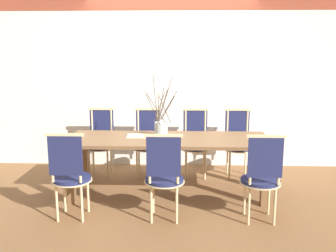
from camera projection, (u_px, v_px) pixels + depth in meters
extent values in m
plane|color=brown|center=(168.00, 194.00, 4.70)|extent=(16.00, 16.00, 0.00)
cube|color=silver|center=(171.00, 90.00, 5.72)|extent=(12.00, 0.06, 2.35)
cube|color=brown|center=(168.00, 140.00, 4.56)|extent=(2.46, 0.85, 0.04)
cube|color=brown|center=(71.00, 175.00, 4.36)|extent=(0.09, 0.09, 0.68)
cube|color=brown|center=(265.00, 177.00, 4.28)|extent=(0.09, 0.09, 0.68)
cube|color=brown|center=(84.00, 160.00, 4.98)|extent=(0.09, 0.09, 0.68)
cube|color=brown|center=(255.00, 161.00, 4.91)|extent=(0.09, 0.09, 0.68)
cylinder|color=#1E234C|center=(72.00, 178.00, 3.97)|extent=(0.40, 0.40, 0.04)
cylinder|color=beige|center=(72.00, 180.00, 3.97)|extent=(0.43, 0.43, 0.01)
cylinder|color=beige|center=(65.00, 194.00, 4.15)|extent=(0.03, 0.03, 0.42)
cylinder|color=beige|center=(88.00, 194.00, 4.14)|extent=(0.03, 0.03, 0.42)
cylinder|color=beige|center=(57.00, 203.00, 3.89)|extent=(0.03, 0.03, 0.42)
cylinder|color=beige|center=(82.00, 203.00, 3.88)|extent=(0.03, 0.03, 0.42)
cylinder|color=beige|center=(52.00, 158.00, 3.75)|extent=(0.03, 0.03, 0.51)
cylinder|color=beige|center=(79.00, 158.00, 3.74)|extent=(0.03, 0.03, 0.51)
cube|color=#1E234C|center=(65.00, 156.00, 3.74)|extent=(0.34, 0.02, 0.41)
cube|color=beige|center=(64.00, 135.00, 3.70)|extent=(0.38, 0.03, 0.03)
cylinder|color=#1E234C|center=(164.00, 179.00, 3.94)|extent=(0.40, 0.40, 0.04)
cylinder|color=beige|center=(164.00, 182.00, 3.94)|extent=(0.43, 0.43, 0.01)
cylinder|color=beige|center=(153.00, 195.00, 4.11)|extent=(0.03, 0.03, 0.42)
cylinder|color=beige|center=(177.00, 195.00, 4.10)|extent=(0.03, 0.03, 0.42)
cylinder|color=beige|center=(151.00, 204.00, 3.86)|extent=(0.03, 0.03, 0.42)
cylinder|color=beige|center=(177.00, 205.00, 3.85)|extent=(0.03, 0.03, 0.42)
cylinder|color=beige|center=(149.00, 159.00, 3.72)|extent=(0.03, 0.03, 0.51)
cylinder|color=beige|center=(178.00, 159.00, 3.71)|extent=(0.03, 0.03, 0.51)
cube|color=#1E234C|center=(164.00, 157.00, 3.70)|extent=(0.34, 0.02, 0.41)
cube|color=beige|center=(164.00, 136.00, 3.67)|extent=(0.38, 0.03, 0.03)
cylinder|color=#1E234C|center=(260.00, 181.00, 3.90)|extent=(0.40, 0.40, 0.04)
cylinder|color=beige|center=(260.00, 183.00, 3.91)|extent=(0.43, 0.43, 0.01)
cylinder|color=beige|center=(245.00, 196.00, 4.08)|extent=(0.03, 0.03, 0.42)
cylinder|color=beige|center=(269.00, 196.00, 4.07)|extent=(0.03, 0.03, 0.42)
cylinder|color=beige|center=(249.00, 206.00, 3.82)|extent=(0.03, 0.03, 0.42)
cylinder|color=beige|center=(275.00, 206.00, 3.81)|extent=(0.03, 0.03, 0.42)
cylinder|color=beige|center=(251.00, 160.00, 3.68)|extent=(0.03, 0.03, 0.51)
cylinder|color=beige|center=(280.00, 160.00, 3.67)|extent=(0.03, 0.03, 0.51)
cube|color=#1E234C|center=(265.00, 158.00, 3.67)|extent=(0.34, 0.02, 0.41)
cube|color=beige|center=(266.00, 137.00, 3.63)|extent=(0.38, 0.03, 0.03)
cylinder|color=#1E234C|center=(100.00, 146.00, 5.33)|extent=(0.40, 0.40, 0.04)
cylinder|color=beige|center=(100.00, 148.00, 5.33)|extent=(0.43, 0.43, 0.01)
cylinder|color=beige|center=(108.00, 164.00, 5.24)|extent=(0.03, 0.03, 0.42)
cylinder|color=beige|center=(89.00, 164.00, 5.25)|extent=(0.03, 0.03, 0.42)
cylinder|color=beige|center=(111.00, 159.00, 5.49)|extent=(0.03, 0.03, 0.42)
cylinder|color=beige|center=(94.00, 159.00, 5.50)|extent=(0.03, 0.03, 0.42)
cylinder|color=beige|center=(111.00, 125.00, 5.44)|extent=(0.03, 0.03, 0.51)
cylinder|color=beige|center=(92.00, 125.00, 5.45)|extent=(0.03, 0.03, 0.51)
cube|color=#1E234C|center=(102.00, 123.00, 5.44)|extent=(0.34, 0.02, 0.41)
cube|color=beige|center=(101.00, 109.00, 5.39)|extent=(0.38, 0.03, 0.03)
cylinder|color=#1E234C|center=(147.00, 146.00, 5.30)|extent=(0.40, 0.40, 0.04)
cylinder|color=beige|center=(147.00, 148.00, 5.31)|extent=(0.43, 0.43, 0.01)
cylinder|color=beige|center=(156.00, 165.00, 5.21)|extent=(0.03, 0.03, 0.42)
cylinder|color=beige|center=(137.00, 164.00, 5.22)|extent=(0.03, 0.03, 0.42)
cylinder|color=beige|center=(157.00, 159.00, 5.47)|extent=(0.03, 0.03, 0.42)
cylinder|color=beige|center=(139.00, 159.00, 5.48)|extent=(0.03, 0.03, 0.42)
cylinder|color=beige|center=(158.00, 125.00, 5.41)|extent=(0.03, 0.03, 0.51)
cylinder|color=beige|center=(138.00, 125.00, 5.42)|extent=(0.03, 0.03, 0.51)
cube|color=#1E234C|center=(148.00, 124.00, 5.42)|extent=(0.34, 0.02, 0.41)
cube|color=beige|center=(148.00, 109.00, 5.37)|extent=(0.38, 0.03, 0.03)
cylinder|color=#1E234C|center=(195.00, 147.00, 5.28)|extent=(0.40, 0.40, 0.04)
cylinder|color=beige|center=(195.00, 149.00, 5.28)|extent=(0.43, 0.43, 0.01)
cylinder|color=beige|center=(205.00, 165.00, 5.19)|extent=(0.03, 0.03, 0.42)
cylinder|color=beige|center=(186.00, 165.00, 5.20)|extent=(0.03, 0.03, 0.42)
cylinder|color=beige|center=(204.00, 160.00, 5.45)|extent=(0.03, 0.03, 0.42)
cylinder|color=beige|center=(186.00, 160.00, 5.46)|extent=(0.03, 0.03, 0.42)
cylinder|color=beige|center=(205.00, 126.00, 5.39)|extent=(0.03, 0.03, 0.51)
cylinder|color=beige|center=(185.00, 126.00, 5.40)|extent=(0.03, 0.03, 0.51)
cube|color=#1E234C|center=(195.00, 124.00, 5.39)|extent=(0.34, 0.02, 0.41)
cube|color=beige|center=(195.00, 109.00, 5.35)|extent=(0.38, 0.03, 0.03)
cylinder|color=#1E234C|center=(238.00, 147.00, 5.26)|extent=(0.40, 0.40, 0.04)
cylinder|color=beige|center=(238.00, 149.00, 5.26)|extent=(0.43, 0.43, 0.01)
cylinder|color=beige|center=(249.00, 166.00, 5.17)|extent=(0.03, 0.03, 0.42)
cylinder|color=beige|center=(230.00, 165.00, 5.18)|extent=(0.03, 0.03, 0.42)
cylinder|color=beige|center=(245.00, 160.00, 5.43)|extent=(0.03, 0.03, 0.42)
cylinder|color=beige|center=(227.00, 160.00, 5.44)|extent=(0.03, 0.03, 0.42)
cylinder|color=beige|center=(247.00, 126.00, 5.37)|extent=(0.03, 0.03, 0.51)
cylinder|color=beige|center=(227.00, 126.00, 5.38)|extent=(0.03, 0.03, 0.51)
cube|color=#1E234C|center=(237.00, 124.00, 5.37)|extent=(0.34, 0.02, 0.41)
cube|color=beige|center=(238.00, 110.00, 5.33)|extent=(0.38, 0.03, 0.03)
cylinder|color=#B2BCC1|center=(161.00, 129.00, 4.62)|extent=(0.16, 0.16, 0.18)
cylinder|color=#473828|center=(168.00, 108.00, 4.65)|extent=(0.18, 0.17, 0.32)
cylinder|color=#473828|center=(161.00, 105.00, 4.59)|extent=(0.08, 0.01, 0.43)
cylinder|color=#473828|center=(169.00, 105.00, 4.66)|extent=(0.23, 0.19, 0.39)
cylinder|color=#473828|center=(163.00, 105.00, 4.62)|extent=(0.13, 0.05, 0.40)
cylinder|color=#473828|center=(155.00, 99.00, 4.51)|extent=(0.07, 0.14, 0.57)
cylinder|color=#473828|center=(153.00, 110.00, 4.48)|extent=(0.19, 0.19, 0.35)
cylinder|color=#473828|center=(165.00, 110.00, 4.50)|extent=(0.14, 0.12, 0.33)
cylinder|color=#473828|center=(156.00, 108.00, 4.43)|extent=(0.27, 0.11, 0.40)
cylinder|color=#473828|center=(160.00, 106.00, 4.63)|extent=(0.15, 0.05, 0.37)
cylinder|color=#473828|center=(165.00, 100.00, 4.62)|extent=(0.17, 0.11, 0.54)
cylinder|color=#473828|center=(158.00, 107.00, 4.57)|extent=(0.02, 0.07, 0.37)
cube|color=beige|center=(137.00, 136.00, 4.63)|extent=(0.24, 0.20, 0.02)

